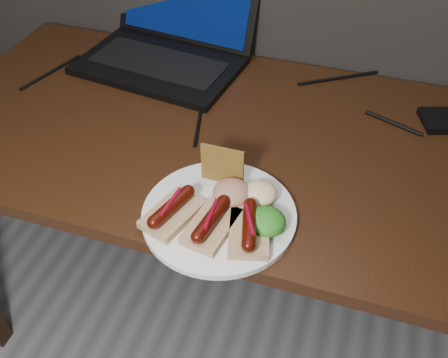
% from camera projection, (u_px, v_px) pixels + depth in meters
% --- Properties ---
extents(desk, '(1.40, 0.70, 0.75)m').
position_uv_depth(desk, '(228.00, 163.00, 1.18)').
color(desk, '#38200E').
rests_on(desk, ground).
extents(laptop, '(0.45, 0.40, 0.25)m').
position_uv_depth(laptop, '(169.00, 40.00, 1.33)').
color(laptop, black).
rests_on(laptop, desk).
extents(hard_drive, '(0.14, 0.12, 0.02)m').
position_uv_depth(hard_drive, '(447.00, 120.00, 1.14)').
color(hard_drive, black).
rests_on(hard_drive, desk).
extents(desk_cables, '(0.96, 0.44, 0.01)m').
position_uv_depth(desk_cables, '(234.00, 94.00, 1.22)').
color(desk_cables, black).
rests_on(desk_cables, desk).
extents(plate, '(0.36, 0.36, 0.01)m').
position_uv_depth(plate, '(219.00, 215.00, 0.93)').
color(plate, white).
rests_on(plate, desk).
extents(bread_sausage_left, '(0.10, 0.13, 0.04)m').
position_uv_depth(bread_sausage_left, '(172.00, 211.00, 0.90)').
color(bread_sausage_left, tan).
rests_on(bread_sausage_left, plate).
extents(bread_sausage_center, '(0.09, 0.13, 0.04)m').
position_uv_depth(bread_sausage_center, '(211.00, 223.00, 0.88)').
color(bread_sausage_center, tan).
rests_on(bread_sausage_center, plate).
extents(bread_sausage_right, '(0.10, 0.13, 0.04)m').
position_uv_depth(bread_sausage_right, '(249.00, 229.00, 0.87)').
color(bread_sausage_right, tan).
rests_on(bread_sausage_right, plate).
extents(crispbread, '(0.08, 0.01, 0.08)m').
position_uv_depth(crispbread, '(222.00, 165.00, 0.96)').
color(crispbread, olive).
rests_on(crispbread, plate).
extents(salad_greens, '(0.07, 0.07, 0.04)m').
position_uv_depth(salad_greens, '(266.00, 221.00, 0.88)').
color(salad_greens, '#165511').
rests_on(salad_greens, plate).
extents(salsa_mound, '(0.07, 0.07, 0.04)m').
position_uv_depth(salsa_mound, '(232.00, 192.00, 0.93)').
color(salsa_mound, maroon).
rests_on(salsa_mound, plate).
extents(coleslaw_mound, '(0.06, 0.06, 0.04)m').
position_uv_depth(coleslaw_mound, '(260.00, 193.00, 0.94)').
color(coleslaw_mound, silver).
rests_on(coleslaw_mound, plate).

